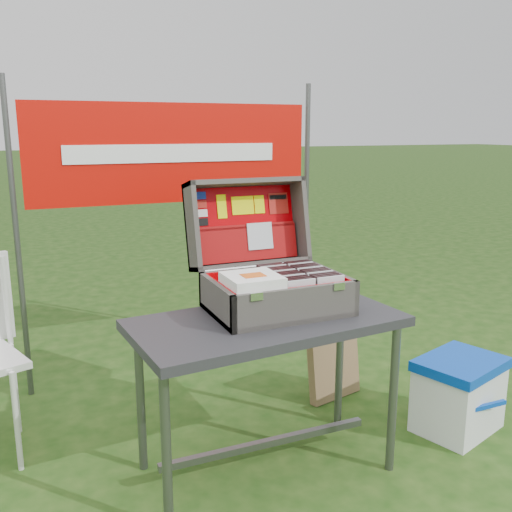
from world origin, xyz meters
name	(u,v)px	position (x,y,z in m)	size (l,w,h in m)	color
ground	(250,464)	(0.00, 0.00, 0.00)	(80.00, 80.00, 0.00)	#183D0E
table	(267,395)	(0.05, -0.06, 0.34)	(1.09, 0.55, 0.68)	#27272B
table_top	(267,323)	(0.05, -0.06, 0.66)	(1.09, 0.55, 0.04)	#27272B
table_leg_fl	(166,451)	(-0.43, -0.27, 0.32)	(0.04, 0.04, 0.64)	#59595B
table_leg_fr	(393,400)	(0.54, -0.27, 0.32)	(0.04, 0.04, 0.64)	#59595B
table_leg_bl	(141,400)	(-0.43, 0.15, 0.32)	(0.04, 0.04, 0.64)	#59595B
table_leg_br	(339,363)	(0.54, 0.15, 0.32)	(0.04, 0.04, 0.64)	#59595B
table_brace	(266,443)	(0.05, -0.06, 0.12)	(0.94, 0.03, 0.03)	#59595B
suitcase	(271,248)	(0.13, 0.07, 0.94)	(0.56, 0.56, 0.52)	#605B54
suitcase_base_bottom	(277,308)	(0.13, 0.01, 0.69)	(0.56, 0.40, 0.02)	#605B54
suitcase_base_wall_front	(297,306)	(0.13, -0.18, 0.76)	(0.56, 0.02, 0.15)	#605B54
suitcase_base_wall_back	(259,283)	(0.13, 0.20, 0.76)	(0.56, 0.02, 0.15)	#605B54
suitcase_base_wall_left	(217,301)	(-0.14, 0.01, 0.76)	(0.02, 0.40, 0.15)	#605B54
suitcase_base_wall_right	(332,287)	(0.40, 0.01, 0.76)	(0.02, 0.40, 0.15)	#605B54
suitcase_liner_floor	(277,305)	(0.13, 0.01, 0.71)	(0.51, 0.35, 0.01)	#C2000B
suitcase_latch_left	(257,296)	(-0.05, -0.19, 0.82)	(0.05, 0.01, 0.03)	silver
suitcase_latch_right	(339,286)	(0.31, -0.19, 0.82)	(0.05, 0.01, 0.03)	silver
suitcase_hinge	(258,266)	(0.13, 0.21, 0.83)	(0.02, 0.02, 0.50)	silver
suitcase_lid_back	(243,224)	(0.13, 0.39, 1.00)	(0.56, 0.40, 0.02)	#605B54
suitcase_lid_rim_far	(244,183)	(0.13, 0.37, 1.19)	(0.56, 0.02, 0.15)	#605B54
suitcase_lid_rim_near	(251,264)	(0.13, 0.29, 0.83)	(0.56, 0.02, 0.15)	#605B54
suitcase_lid_rim_left	(192,227)	(-0.14, 0.33, 1.01)	(0.02, 0.40, 0.15)	#605B54
suitcase_lid_rim_right	(300,220)	(0.40, 0.33, 1.01)	(0.02, 0.40, 0.15)	#605B54
suitcase_lid_liner	(244,224)	(0.13, 0.37, 1.00)	(0.51, 0.35, 0.01)	#C2000B
suitcase_liner_wall_front	(296,303)	(0.13, -0.16, 0.77)	(0.51, 0.01, 0.13)	#C2000B
suitcase_liner_wall_back	(260,281)	(0.13, 0.19, 0.77)	(0.51, 0.01, 0.13)	#C2000B
suitcase_liner_wall_left	(220,298)	(-0.12, 0.01, 0.77)	(0.01, 0.35, 0.13)	#C2000B
suitcase_liner_wall_right	(329,285)	(0.38, 0.01, 0.77)	(0.01, 0.35, 0.13)	#C2000B
suitcase_lid_pocket	(247,244)	(0.13, 0.34, 0.91)	(0.49, 0.16, 0.03)	maroon
suitcase_pocket_edge	(246,226)	(0.13, 0.35, 0.99)	(0.48, 0.02, 0.02)	maroon
suitcase_pocket_cd	(260,236)	(0.19, 0.33, 0.95)	(0.12, 0.12, 0.01)	silver
lid_sticker_cc_a	(200,196)	(-0.07, 0.40, 1.14)	(0.05, 0.03, 0.00)	#1933B2
lid_sticker_cc_b	(201,204)	(-0.07, 0.39, 1.10)	(0.05, 0.03, 0.00)	#AD1B13
lid_sticker_cc_c	(202,213)	(-0.07, 0.38, 1.06)	(0.05, 0.03, 0.00)	white
lid_sticker_cc_d	(202,222)	(-0.07, 0.37, 1.02)	(0.05, 0.03, 0.00)	black
lid_card_neon_tall	(222,207)	(0.03, 0.39, 1.08)	(0.04, 0.11, 0.00)	#E4EB02
lid_card_neon_main	(243,205)	(0.13, 0.39, 1.08)	(0.11, 0.08, 0.00)	#E4EB02
lid_card_neon_small	(259,204)	(0.22, 0.39, 1.08)	(0.05, 0.08, 0.00)	#E4EB02
lid_sticker_band	(278,203)	(0.31, 0.39, 1.08)	(0.10, 0.10, 0.00)	#AD1B13
lid_sticker_band_bar	(278,197)	(0.31, 0.39, 1.11)	(0.09, 0.02, 0.00)	black
cd_left_0	(301,297)	(0.17, -0.14, 0.78)	(0.12, 0.01, 0.14)	silver
cd_left_1	(299,296)	(0.17, -0.12, 0.78)	(0.12, 0.01, 0.14)	black
cd_left_2	(296,294)	(0.17, -0.10, 0.78)	(0.12, 0.01, 0.14)	black
cd_left_3	(294,293)	(0.17, -0.07, 0.78)	(0.12, 0.01, 0.14)	black
cd_left_4	(291,291)	(0.17, -0.05, 0.78)	(0.12, 0.01, 0.14)	silver
cd_left_5	(289,290)	(0.17, -0.03, 0.78)	(0.12, 0.01, 0.14)	black
cd_left_6	(287,289)	(0.17, -0.01, 0.78)	(0.12, 0.01, 0.14)	black
cd_left_7	(284,287)	(0.17, 0.01, 0.78)	(0.12, 0.01, 0.14)	black
cd_left_8	(282,286)	(0.17, 0.03, 0.78)	(0.12, 0.01, 0.14)	silver
cd_left_9	(280,285)	(0.17, 0.06, 0.78)	(0.12, 0.01, 0.14)	black
cd_left_10	(278,284)	(0.17, 0.08, 0.78)	(0.12, 0.01, 0.14)	black
cd_left_11	(275,282)	(0.17, 0.10, 0.78)	(0.12, 0.01, 0.14)	black
cd_left_12	(273,281)	(0.17, 0.12, 0.78)	(0.12, 0.01, 0.14)	silver
cd_left_13	(271,280)	(0.17, 0.14, 0.78)	(0.12, 0.01, 0.14)	black
cd_left_14	(269,279)	(0.17, 0.17, 0.78)	(0.12, 0.01, 0.14)	black
cd_right_0	(330,293)	(0.30, -0.14, 0.78)	(0.12, 0.01, 0.14)	silver
cd_right_1	(328,292)	(0.30, -0.12, 0.78)	(0.12, 0.01, 0.14)	black
cd_right_2	(325,291)	(0.30, -0.10, 0.78)	(0.12, 0.01, 0.14)	black
cd_right_3	(322,289)	(0.30, -0.07, 0.78)	(0.12, 0.01, 0.14)	black
cd_right_4	(320,288)	(0.30, -0.05, 0.78)	(0.12, 0.01, 0.14)	silver
cd_right_5	(317,287)	(0.30, -0.03, 0.78)	(0.12, 0.01, 0.14)	black
cd_right_6	(315,285)	(0.30, -0.01, 0.78)	(0.12, 0.01, 0.14)	black
cd_right_7	(312,284)	(0.30, 0.01, 0.78)	(0.12, 0.01, 0.14)	black
cd_right_8	(310,283)	(0.30, 0.03, 0.78)	(0.12, 0.01, 0.14)	silver
cd_right_9	(307,282)	(0.30, 0.06, 0.78)	(0.12, 0.01, 0.14)	black
cd_right_10	(305,280)	(0.30, 0.08, 0.78)	(0.12, 0.01, 0.14)	black
cd_right_11	(303,279)	(0.30, 0.10, 0.78)	(0.12, 0.01, 0.14)	black
cd_right_12	(300,278)	(0.30, 0.12, 0.78)	(0.12, 0.01, 0.14)	silver
cd_right_13	(298,277)	(0.30, 0.14, 0.78)	(0.12, 0.01, 0.14)	black
cd_right_14	(296,276)	(0.30, 0.17, 0.78)	(0.12, 0.01, 0.14)	black
songbook_0	(252,284)	(-0.01, -0.06, 0.83)	(0.21, 0.21, 0.01)	white
songbook_1	(252,283)	(-0.01, -0.06, 0.84)	(0.21, 0.21, 0.01)	white
songbook_2	(252,282)	(-0.01, -0.06, 0.84)	(0.21, 0.21, 0.01)	white
songbook_3	(252,280)	(-0.01, -0.06, 0.85)	(0.21, 0.21, 0.01)	white
songbook_4	(252,279)	(-0.01, -0.06, 0.85)	(0.21, 0.21, 0.01)	white
songbook_5	(252,278)	(-0.01, -0.06, 0.86)	(0.21, 0.21, 0.01)	white
songbook_6	(252,277)	(-0.01, -0.06, 0.86)	(0.21, 0.21, 0.01)	white
songbook_7	(252,276)	(-0.01, -0.06, 0.87)	(0.21, 0.21, 0.01)	white
songbook_graphic	(253,275)	(-0.01, -0.07, 0.87)	(0.09, 0.07, 0.00)	#D85919
cooler	(458,394)	(1.04, -0.12, 0.18)	(0.41, 0.31, 0.36)	white
cooler_body	(458,399)	(1.04, -0.12, 0.16)	(0.39, 0.29, 0.31)	white
cooler_lid	(461,364)	(1.04, -0.12, 0.34)	(0.41, 0.31, 0.05)	#083FB3
cooler_handle	(485,407)	(1.04, -0.29, 0.20)	(0.24, 0.02, 0.02)	#083FB3
chair_leg_fr	(17,422)	(-0.92, 0.35, 0.22)	(0.02, 0.02, 0.45)	silver
chair_leg_br	(15,389)	(-0.92, 0.69, 0.22)	(0.02, 0.02, 0.45)	silver
chair_upright_right	(7,300)	(-0.92, 0.71, 0.66)	(0.02, 0.02, 0.42)	silver
cardboard_box	(334,367)	(0.67, 0.42, 0.17)	(0.33, 0.05, 0.34)	olive
banner_post_left	(17,243)	(-0.85, 1.10, 0.85)	(0.03, 0.03, 1.70)	#59595B
banner_post_right	(306,223)	(0.85, 1.10, 0.85)	(0.03, 0.03, 1.70)	#59595B
banner	(174,153)	(0.00, 1.09, 1.30)	(1.60, 0.01, 0.55)	#B70B04
banner_text	(175,153)	(0.00, 1.08, 1.30)	(1.20, 0.00, 0.10)	white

